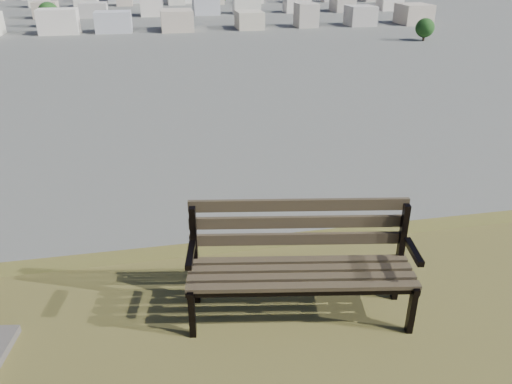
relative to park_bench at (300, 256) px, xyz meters
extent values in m
cube|color=#463B28|center=(-0.05, -0.30, -0.10)|extent=(1.94, 0.42, 0.04)
cube|color=#463B28|center=(-0.03, -0.17, -0.10)|extent=(1.94, 0.42, 0.04)
cube|color=#463B28|center=(-0.01, -0.05, -0.10)|extent=(1.94, 0.42, 0.04)
cube|color=#463B28|center=(0.01, 0.08, -0.10)|extent=(1.94, 0.42, 0.04)
cube|color=#463B28|center=(0.03, 0.17, 0.07)|extent=(1.93, 0.37, 0.11)
cube|color=#463B28|center=(0.03, 0.19, 0.23)|extent=(1.93, 0.37, 0.11)
cube|color=#463B28|center=(0.04, 0.22, 0.39)|extent=(1.93, 0.37, 0.11)
cube|color=black|center=(-0.97, -0.17, -0.34)|extent=(0.06, 0.07, 0.48)
cube|color=black|center=(-0.90, 0.29, -0.08)|extent=(0.06, 0.07, 1.00)
cube|color=black|center=(-0.94, 0.05, -0.13)|extent=(0.14, 0.54, 0.05)
cube|color=black|center=(-0.95, -0.01, 0.14)|extent=(0.12, 0.39, 0.05)
cube|color=black|center=(0.86, -0.48, -0.34)|extent=(0.06, 0.07, 0.48)
cube|color=black|center=(0.94, -0.02, -0.08)|extent=(0.06, 0.07, 1.00)
cube|color=black|center=(0.90, -0.27, -0.13)|extent=(0.14, 0.54, 0.05)
cube|color=black|center=(0.89, -0.32, 0.14)|extent=(0.12, 0.39, 0.05)
cube|color=black|center=(-0.05, -0.31, -0.15)|extent=(1.93, 0.37, 0.04)
cube|color=black|center=(0.02, 0.09, -0.15)|extent=(1.93, 0.37, 0.04)
cone|color=brown|center=(1.07, 0.26, -0.49)|extent=(0.08, 0.08, 0.18)
cube|color=#B5AA9B|center=(-37.33, 197.06, -22.08)|extent=(11.00, 11.00, 7.00)
cube|color=#BFAE98|center=(-13.33, 197.06, -22.08)|extent=(11.00, 11.00, 7.00)
cube|color=#B2B2B7|center=(10.67, 197.06, -22.08)|extent=(11.00, 11.00, 7.00)
cube|color=beige|center=(34.67, 197.06, -22.08)|extent=(11.00, 11.00, 7.00)
cube|color=tan|center=(58.67, 197.06, -22.08)|extent=(11.00, 11.00, 7.00)
cube|color=silver|center=(82.67, 197.06, -22.08)|extent=(11.00, 11.00, 7.00)
cube|color=#B1A9A0|center=(106.67, 197.06, -22.08)|extent=(11.00, 11.00, 7.00)
cube|color=#B2B2B7|center=(-49.33, 247.06, -22.08)|extent=(11.00, 11.00, 7.00)
cube|color=beige|center=(-25.33, 247.06, -22.08)|extent=(11.00, 11.00, 7.00)
cube|color=tan|center=(-1.33, 247.06, -22.08)|extent=(11.00, 11.00, 7.00)
cube|color=silver|center=(22.67, 247.06, -22.08)|extent=(11.00, 11.00, 7.00)
cube|color=#B1A9A0|center=(46.67, 247.06, -22.08)|extent=(11.00, 11.00, 7.00)
cube|color=beige|center=(70.67, 247.06, -22.08)|extent=(11.00, 11.00, 7.00)
cube|color=#B5AA9B|center=(94.67, 247.06, -22.08)|extent=(11.00, 11.00, 7.00)
cube|color=#BFAE98|center=(118.67, 247.06, -22.08)|extent=(11.00, 11.00, 7.00)
cube|color=silver|center=(-61.33, 297.06, -22.08)|extent=(11.00, 11.00, 7.00)
cube|color=#B1A9A0|center=(-37.33, 297.06, -22.08)|extent=(11.00, 11.00, 7.00)
cylinder|color=#312218|center=(88.67, 157.06, -24.53)|extent=(0.80, 0.80, 2.10)
sphere|color=black|center=(88.67, 157.06, -21.38)|extent=(6.30, 6.30, 6.30)
cylinder|color=#312218|center=(-41.33, 217.06, -24.23)|extent=(0.80, 0.80, 2.70)
sphere|color=black|center=(-41.33, 217.06, -20.18)|extent=(8.10, 8.10, 8.10)
cylinder|color=#312218|center=(128.67, 277.06, -24.60)|extent=(0.80, 0.80, 1.95)
cylinder|color=#312218|center=(38.67, 297.06, -24.53)|extent=(0.80, 0.80, 2.10)
camera|label=1|loc=(-1.09, -3.53, 2.42)|focal=35.00mm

